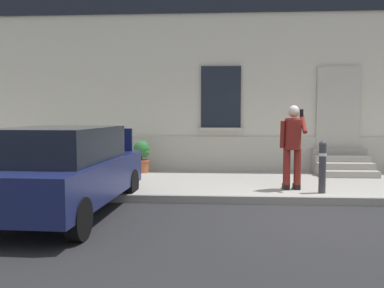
{
  "coord_description": "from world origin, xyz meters",
  "views": [
    {
      "loc": [
        -1.65,
        -6.81,
        1.71
      ],
      "look_at": [
        -2.18,
        1.6,
        1.1
      ],
      "focal_mm": 38.07,
      "sensor_mm": 36.0,
      "label": 1
    }
  ],
  "objects_px": {
    "hatchback_car_navy": "(64,169)",
    "bollard_near_person": "(322,165)",
    "planter_olive": "(66,155)",
    "person_on_phone": "(293,142)",
    "planter_terracotta": "(142,156)"
  },
  "relations": [
    {
      "from": "person_on_phone",
      "to": "planter_terracotta",
      "type": "relative_size",
      "value": 2.03
    },
    {
      "from": "bollard_near_person",
      "to": "person_on_phone",
      "type": "bearing_deg",
      "value": 149.37
    },
    {
      "from": "bollard_near_person",
      "to": "person_on_phone",
      "type": "xyz_separation_m",
      "value": [
        -0.53,
        0.32,
        0.44
      ]
    },
    {
      "from": "person_on_phone",
      "to": "planter_olive",
      "type": "distance_m",
      "value": 6.18
    },
    {
      "from": "bollard_near_person",
      "to": "planter_terracotta",
      "type": "bearing_deg",
      "value": 147.09
    },
    {
      "from": "hatchback_car_navy",
      "to": "bollard_near_person",
      "type": "height_order",
      "value": "hatchback_car_navy"
    },
    {
      "from": "hatchback_car_navy",
      "to": "person_on_phone",
      "type": "relative_size",
      "value": 2.36
    },
    {
      "from": "hatchback_car_navy",
      "to": "planter_olive",
      "type": "height_order",
      "value": "hatchback_car_navy"
    },
    {
      "from": "planter_olive",
      "to": "bollard_near_person",
      "type": "bearing_deg",
      "value": -23.3
    },
    {
      "from": "hatchback_car_navy",
      "to": "bollard_near_person",
      "type": "distance_m",
      "value": 4.91
    },
    {
      "from": "hatchback_car_navy",
      "to": "person_on_phone",
      "type": "xyz_separation_m",
      "value": [
        4.16,
        1.77,
        0.36
      ]
    },
    {
      "from": "planter_olive",
      "to": "hatchback_car_navy",
      "type": "bearing_deg",
      "value": -69.79
    },
    {
      "from": "hatchback_car_navy",
      "to": "bollard_near_person",
      "type": "relative_size",
      "value": 3.95
    },
    {
      "from": "person_on_phone",
      "to": "planter_olive",
      "type": "relative_size",
      "value": 2.03
    },
    {
      "from": "person_on_phone",
      "to": "planter_olive",
      "type": "bearing_deg",
      "value": 149.05
    }
  ]
}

